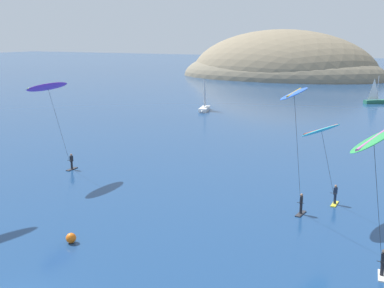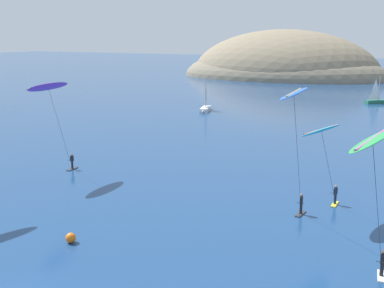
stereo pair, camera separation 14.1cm
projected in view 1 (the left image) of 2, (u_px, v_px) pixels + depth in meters
The scene contains 8 objects.
headland_island at pixel (313, 77), 161.56m from camera, with size 132.54×59.64×31.48m.
sailboat_near at pixel (204, 108), 89.12m from camera, with size 2.65×5.94×5.70m.
sailboat_far at pixel (377, 100), 99.49m from camera, with size 5.25×4.47×5.70m.
kitesurfer_blue at pixel (295, 104), 31.27m from camera, with size 2.08×8.78×10.58m.
kitesurfer_cyan at pixel (323, 135), 36.69m from camera, with size 2.82×6.55×7.20m.
kitesurfer_purple at pixel (50, 94), 46.55m from camera, with size 1.19×6.28×9.42m.
kitesurfer_green at pixel (375, 150), 22.60m from camera, with size 2.10×8.68×9.49m.
marker_buoy at pixel (71, 238), 32.64m from camera, with size 0.70×0.70×0.70m, color orange.
Camera 1 is at (18.35, -15.25, 13.82)m, focal length 45.00 mm.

